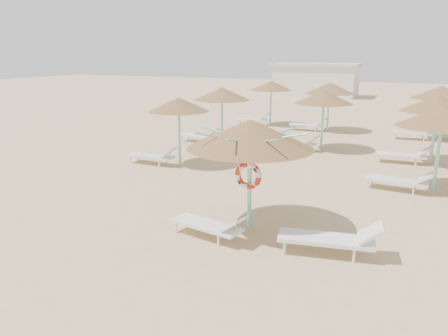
% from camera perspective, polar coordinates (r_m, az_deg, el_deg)
% --- Properties ---
extents(ground, '(120.00, 120.00, 0.00)m').
position_cam_1_polar(ground, '(11.26, 1.20, -7.62)').
color(ground, tan).
rests_on(ground, ground).
extents(main_palapa, '(3.08, 3.08, 2.76)m').
position_cam_1_polar(main_palapa, '(10.53, 3.45, 4.40)').
color(main_palapa, '#7FDDBF').
rests_on(main_palapa, ground).
extents(lounger_main_a, '(2.02, 0.94, 0.71)m').
position_cam_1_polar(lounger_main_a, '(10.46, -1.72, -7.45)').
color(lounger_main_a, white).
rests_on(lounger_main_a, ground).
extents(lounger_main_b, '(2.30, 1.04, 0.81)m').
position_cam_1_polar(lounger_main_b, '(9.92, 14.05, -8.89)').
color(lounger_main_b, white).
rests_on(lounger_main_b, ground).
extents(palapa_field, '(13.89, 13.23, 2.71)m').
position_cam_1_polar(palapa_field, '(20.76, 14.48, 8.91)').
color(palapa_field, '#7FDDBF').
rests_on(palapa_field, ground).
extents(service_hut, '(8.40, 4.40, 3.25)m').
position_cam_1_polar(service_hut, '(45.77, 11.89, 11.22)').
color(service_hut, silver).
rests_on(service_hut, ground).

